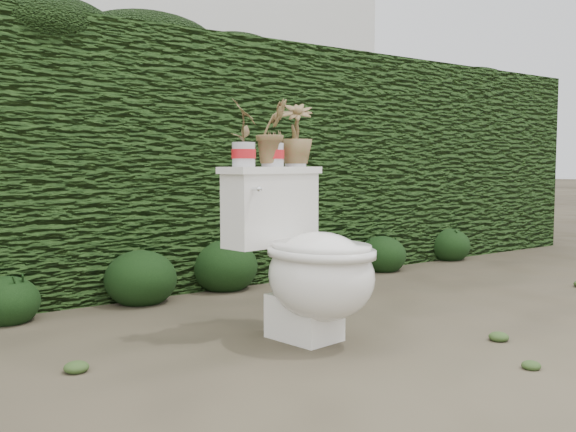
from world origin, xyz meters
TOP-DOWN VIEW (x-y plane):
  - ground at (0.00, 0.00)m, footprint 60.00×60.00m
  - hedge at (0.00, 1.60)m, footprint 8.00×1.00m
  - house_wall at (0.60, 6.00)m, footprint 8.00×3.50m
  - toilet at (0.01, -0.14)m, footprint 0.55×0.73m
  - potted_plant_left at (-0.19, 0.08)m, footprint 0.18×0.18m
  - potted_plant_center at (-0.01, 0.10)m, footprint 0.18×0.15m
  - potted_plant_right at (0.14, 0.12)m, footprint 0.23×0.23m
  - liriope_clump_2 at (-1.01, 1.00)m, footprint 0.33×0.33m
  - liriope_clump_3 at (-0.28, 1.04)m, footprint 0.41×0.41m
  - liriope_clump_4 at (0.31, 1.11)m, footprint 0.43×0.43m
  - liriope_clump_5 at (1.12, 1.05)m, footprint 0.41×0.41m
  - liriope_clump_6 at (1.62, 1.02)m, footprint 0.36×0.36m
  - liriope_clump_7 at (2.45, 1.10)m, footprint 0.36×0.36m

SIDE VIEW (x-z plane):
  - ground at x=0.00m, z-range 0.00..0.00m
  - liriope_clump_2 at x=-1.01m, z-range 0.00..0.26m
  - liriope_clump_6 at x=1.62m, z-range 0.00..0.29m
  - liriope_clump_7 at x=2.45m, z-range 0.00..0.29m
  - liriope_clump_3 at x=-0.28m, z-range 0.00..0.33m
  - liriope_clump_5 at x=1.12m, z-range 0.00..0.33m
  - liriope_clump_4 at x=0.31m, z-range 0.00..0.34m
  - toilet at x=0.01m, z-range -0.03..0.74m
  - hedge at x=0.00m, z-range 0.00..1.60m
  - potted_plant_left at x=-0.19m, z-range 0.78..1.07m
  - potted_plant_right at x=0.14m, z-range 0.78..1.07m
  - potted_plant_center at x=-0.01m, z-range 0.78..1.08m
  - house_wall at x=0.60m, z-range 0.00..4.00m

